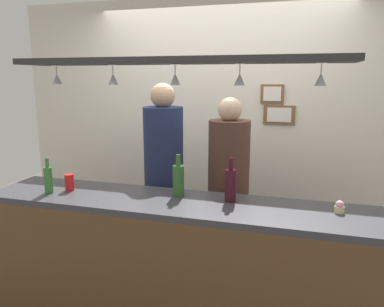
{
  "coord_description": "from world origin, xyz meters",
  "views": [
    {
      "loc": [
        0.79,
        -2.62,
        1.82
      ],
      "look_at": [
        0.0,
        0.1,
        1.23
      ],
      "focal_mm": 34.62,
      "sensor_mm": 36.0,
      "label": 1
    }
  ],
  "objects_px": {
    "person_left_navy_shirt": "(164,165)",
    "bottle_wine_dark_red": "(231,185)",
    "bottle_champagne_green": "(179,180)",
    "person_middle_brown_shirt": "(229,177)",
    "bottle_beer_green_import": "(48,179)",
    "drink_can": "(69,182)",
    "picture_frame_upper_small": "(272,94)",
    "picture_frame_lower_pair": "(279,115)",
    "cupcake": "(339,207)"
  },
  "relations": [
    {
      "from": "picture_frame_lower_pair",
      "to": "person_left_navy_shirt",
      "type": "bearing_deg",
      "value": -140.72
    },
    {
      "from": "person_middle_brown_shirt",
      "to": "bottle_champagne_green",
      "type": "bearing_deg",
      "value": -114.86
    },
    {
      "from": "person_left_navy_shirt",
      "to": "bottle_champagne_green",
      "type": "height_order",
      "value": "person_left_navy_shirt"
    },
    {
      "from": "person_middle_brown_shirt",
      "to": "cupcake",
      "type": "relative_size",
      "value": 21.35
    },
    {
      "from": "person_middle_brown_shirt",
      "to": "picture_frame_lower_pair",
      "type": "bearing_deg",
      "value": 65.23
    },
    {
      "from": "person_left_navy_shirt",
      "to": "picture_frame_lower_pair",
      "type": "xyz_separation_m",
      "value": [
        0.92,
        0.75,
        0.39
      ]
    },
    {
      "from": "bottle_wine_dark_red",
      "to": "picture_frame_upper_small",
      "type": "distance_m",
      "value": 1.43
    },
    {
      "from": "bottle_beer_green_import",
      "to": "person_left_navy_shirt",
      "type": "bearing_deg",
      "value": 50.6
    },
    {
      "from": "bottle_beer_green_import",
      "to": "cupcake",
      "type": "distance_m",
      "value": 1.99
    },
    {
      "from": "person_left_navy_shirt",
      "to": "picture_frame_lower_pair",
      "type": "height_order",
      "value": "person_left_navy_shirt"
    },
    {
      "from": "picture_frame_upper_small",
      "to": "bottle_wine_dark_red",
      "type": "bearing_deg",
      "value": -96.74
    },
    {
      "from": "person_left_navy_shirt",
      "to": "bottle_champagne_green",
      "type": "relative_size",
      "value": 5.91
    },
    {
      "from": "bottle_wine_dark_red",
      "to": "picture_frame_upper_small",
      "type": "xyz_separation_m",
      "value": [
        0.15,
        1.31,
        0.55
      ]
    },
    {
      "from": "person_left_navy_shirt",
      "to": "bottle_champagne_green",
      "type": "xyz_separation_m",
      "value": [
        0.32,
        -0.55,
        0.04
      ]
    },
    {
      "from": "picture_frame_lower_pair",
      "to": "bottle_beer_green_import",
      "type": "bearing_deg",
      "value": -135.65
    },
    {
      "from": "bottle_wine_dark_red",
      "to": "picture_frame_lower_pair",
      "type": "relative_size",
      "value": 1.0
    },
    {
      "from": "person_left_navy_shirt",
      "to": "drink_can",
      "type": "xyz_separation_m",
      "value": [
        -0.5,
        -0.65,
        -0.02
      ]
    },
    {
      "from": "bottle_beer_green_import",
      "to": "cupcake",
      "type": "height_order",
      "value": "bottle_beer_green_import"
    },
    {
      "from": "picture_frame_lower_pair",
      "to": "person_middle_brown_shirt",
      "type": "bearing_deg",
      "value": -114.77
    },
    {
      "from": "picture_frame_upper_small",
      "to": "bottle_beer_green_import",
      "type": "bearing_deg",
      "value": -134.22
    },
    {
      "from": "cupcake",
      "to": "picture_frame_lower_pair",
      "type": "height_order",
      "value": "picture_frame_lower_pair"
    },
    {
      "from": "person_left_navy_shirt",
      "to": "drink_can",
      "type": "bearing_deg",
      "value": -127.79
    },
    {
      "from": "bottle_beer_green_import",
      "to": "picture_frame_upper_small",
      "type": "distance_m",
      "value": 2.16
    },
    {
      "from": "person_left_navy_shirt",
      "to": "bottle_beer_green_import",
      "type": "height_order",
      "value": "person_left_navy_shirt"
    },
    {
      "from": "bottle_champagne_green",
      "to": "picture_frame_upper_small",
      "type": "bearing_deg",
      "value": 67.95
    },
    {
      "from": "bottle_wine_dark_red",
      "to": "bottle_champagne_green",
      "type": "distance_m",
      "value": 0.37
    },
    {
      "from": "person_left_navy_shirt",
      "to": "drink_can",
      "type": "height_order",
      "value": "person_left_navy_shirt"
    },
    {
      "from": "bottle_wine_dark_red",
      "to": "cupcake",
      "type": "relative_size",
      "value": 3.85
    },
    {
      "from": "person_left_navy_shirt",
      "to": "bottle_wine_dark_red",
      "type": "height_order",
      "value": "person_left_navy_shirt"
    },
    {
      "from": "bottle_beer_green_import",
      "to": "cupcake",
      "type": "xyz_separation_m",
      "value": [
        1.99,
        0.16,
        -0.07
      ]
    },
    {
      "from": "bottle_wine_dark_red",
      "to": "person_left_navy_shirt",
      "type": "bearing_deg",
      "value": 140.83
    },
    {
      "from": "bottle_wine_dark_red",
      "to": "person_middle_brown_shirt",
      "type": "bearing_deg",
      "value": 101.78
    },
    {
      "from": "person_left_navy_shirt",
      "to": "person_middle_brown_shirt",
      "type": "bearing_deg",
      "value": 0.0
    },
    {
      "from": "bottle_beer_green_import",
      "to": "bottle_wine_dark_red",
      "type": "bearing_deg",
      "value": 8.03
    },
    {
      "from": "bottle_beer_green_import",
      "to": "drink_can",
      "type": "xyz_separation_m",
      "value": [
        0.11,
        0.09,
        -0.04
      ]
    },
    {
      "from": "drink_can",
      "to": "picture_frame_upper_small",
      "type": "relative_size",
      "value": 0.55
    },
    {
      "from": "person_middle_brown_shirt",
      "to": "bottle_wine_dark_red",
      "type": "bearing_deg",
      "value": -78.22
    },
    {
      "from": "bottle_wine_dark_red",
      "to": "cupcake",
      "type": "distance_m",
      "value": 0.69
    },
    {
      "from": "person_middle_brown_shirt",
      "to": "bottle_wine_dark_red",
      "type": "relative_size",
      "value": 5.55
    },
    {
      "from": "bottle_champagne_green",
      "to": "bottle_wine_dark_red",
      "type": "bearing_deg",
      "value": -1.75
    },
    {
      "from": "bottle_wine_dark_red",
      "to": "picture_frame_lower_pair",
      "type": "bearing_deg",
      "value": 80.08
    },
    {
      "from": "drink_can",
      "to": "picture_frame_upper_small",
      "type": "bearing_deg",
      "value": 46.11
    },
    {
      "from": "drink_can",
      "to": "bottle_beer_green_import",
      "type": "bearing_deg",
      "value": -138.64
    },
    {
      "from": "picture_frame_upper_small",
      "to": "drink_can",
      "type": "bearing_deg",
      "value": -133.89
    },
    {
      "from": "person_middle_brown_shirt",
      "to": "bottle_wine_dark_red",
      "type": "xyz_separation_m",
      "value": [
        0.12,
        -0.56,
        0.11
      ]
    },
    {
      "from": "drink_can",
      "to": "picture_frame_upper_small",
      "type": "xyz_separation_m",
      "value": [
        1.35,
        1.4,
        0.61
      ]
    },
    {
      "from": "person_left_navy_shirt",
      "to": "picture_frame_upper_small",
      "type": "distance_m",
      "value": 1.27
    },
    {
      "from": "person_left_navy_shirt",
      "to": "bottle_champagne_green",
      "type": "distance_m",
      "value": 0.63
    },
    {
      "from": "bottle_wine_dark_red",
      "to": "bottle_champagne_green",
      "type": "height_order",
      "value": "same"
    },
    {
      "from": "picture_frame_upper_small",
      "to": "person_left_navy_shirt",
      "type": "bearing_deg",
      "value": -138.32
    }
  ]
}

